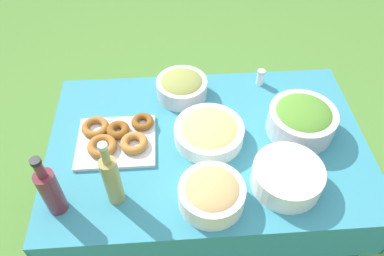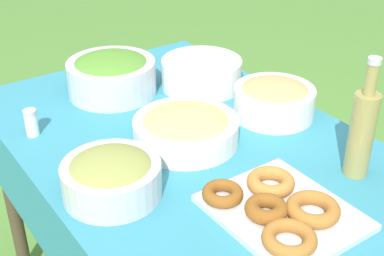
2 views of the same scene
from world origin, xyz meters
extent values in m
plane|color=#568C38|center=(0.00, 0.00, 0.00)|extent=(14.00, 14.00, 0.00)
cube|color=teal|center=(0.00, 0.00, 0.77)|extent=(1.35, 0.88, 0.02)
cube|color=teal|center=(0.00, -0.43, 0.65)|extent=(1.35, 0.01, 0.22)
cube|color=teal|center=(0.00, 0.43, 0.65)|extent=(1.35, 0.01, 0.22)
cube|color=teal|center=(-0.67, 0.00, 0.65)|extent=(0.01, 0.88, 0.22)
cube|color=teal|center=(0.67, 0.00, 0.65)|extent=(0.01, 0.88, 0.22)
cylinder|color=#473828|center=(-0.62, -0.38, 0.38)|extent=(0.05, 0.05, 0.76)
cylinder|color=#473828|center=(0.62, -0.38, 0.38)|extent=(0.05, 0.05, 0.76)
cylinder|color=#473828|center=(-0.62, 0.38, 0.38)|extent=(0.05, 0.05, 0.76)
cylinder|color=silver|center=(-0.40, -0.04, 0.84)|extent=(0.29, 0.29, 0.11)
ellipsoid|color=#51892D|center=(-0.40, -0.04, 0.88)|extent=(0.25, 0.25, 0.07)
cylinder|color=white|center=(-0.01, -0.01, 0.81)|extent=(0.29, 0.29, 0.07)
ellipsoid|color=tan|center=(-0.01, -0.01, 0.84)|extent=(0.26, 0.26, 0.06)
cube|color=silver|center=(0.39, -0.02, 0.79)|extent=(0.33, 0.28, 0.02)
torus|color=brown|center=(0.38, -0.06, 0.81)|extent=(0.10, 0.10, 0.03)
torus|color=#B27533|center=(0.31, 0.02, 0.81)|extent=(0.16, 0.16, 0.03)
torus|color=#A36628|center=(0.44, 0.02, 0.81)|extent=(0.15, 0.15, 0.03)
torus|color=#A36628|center=(0.48, -0.09, 0.81)|extent=(0.16, 0.16, 0.03)
torus|color=brown|center=(0.28, -0.10, 0.81)|extent=(0.13, 0.13, 0.03)
cylinder|color=white|center=(-0.28, 0.24, 0.79)|extent=(0.27, 0.27, 0.01)
cylinder|color=white|center=(-0.28, 0.24, 0.80)|extent=(0.27, 0.27, 0.01)
cylinder|color=white|center=(-0.28, 0.24, 0.81)|extent=(0.27, 0.27, 0.01)
cylinder|color=white|center=(-0.28, 0.24, 0.82)|extent=(0.27, 0.27, 0.01)
cylinder|color=white|center=(-0.28, 0.24, 0.83)|extent=(0.27, 0.27, 0.01)
cylinder|color=white|center=(-0.28, 0.24, 0.85)|extent=(0.27, 0.27, 0.01)
cylinder|color=white|center=(-0.28, 0.24, 0.86)|extent=(0.27, 0.27, 0.01)
cylinder|color=white|center=(-0.28, 0.24, 0.87)|extent=(0.27, 0.27, 0.01)
cylinder|color=#998E4C|center=(0.37, 0.25, 0.89)|extent=(0.06, 0.06, 0.22)
cylinder|color=#998E4C|center=(0.37, 0.25, 1.04)|extent=(0.03, 0.03, 0.08)
cylinder|color=#B7B7B7|center=(0.37, 0.25, 1.09)|extent=(0.03, 0.03, 0.02)
cylinder|color=maroon|center=(0.58, 0.28, 0.88)|extent=(0.07, 0.07, 0.20)
cylinder|color=maroon|center=(0.58, 0.28, 1.02)|extent=(0.03, 0.03, 0.07)
cylinder|color=black|center=(0.58, 0.28, 1.06)|extent=(0.04, 0.04, 0.02)
cylinder|color=white|center=(0.02, 0.29, 0.82)|extent=(0.25, 0.25, 0.09)
ellipsoid|color=tan|center=(0.02, 0.29, 0.86)|extent=(0.22, 0.22, 0.07)
cylinder|color=silver|center=(0.09, -0.30, 0.82)|extent=(0.24, 0.24, 0.09)
ellipsoid|color=olive|center=(0.09, -0.30, 0.85)|extent=(0.21, 0.21, 0.07)
cylinder|color=white|center=(-0.29, -0.35, 0.81)|extent=(0.04, 0.04, 0.07)
cylinder|color=silver|center=(-0.29, -0.35, 0.85)|extent=(0.04, 0.04, 0.01)
camera|label=1|loc=(0.14, 1.02, 2.00)|focal=35.00mm
camera|label=2|loc=(1.06, -0.74, 1.56)|focal=50.00mm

